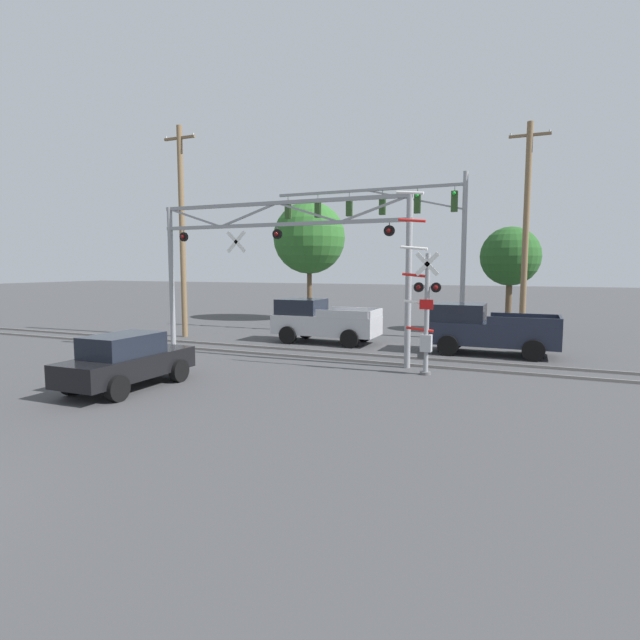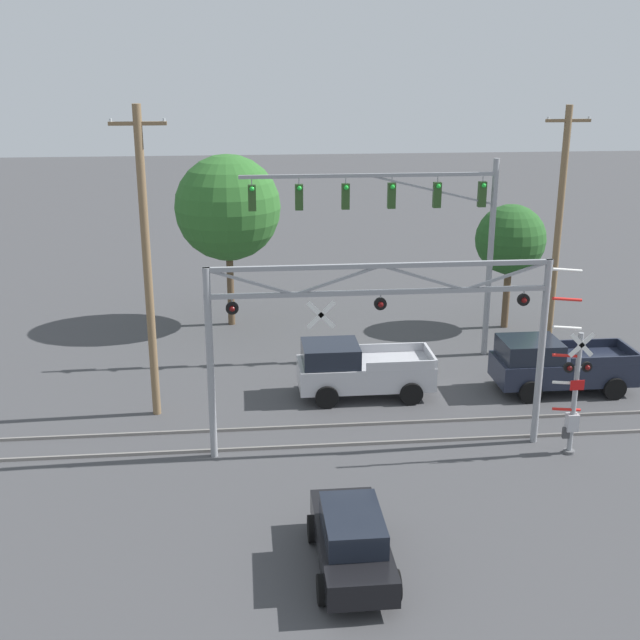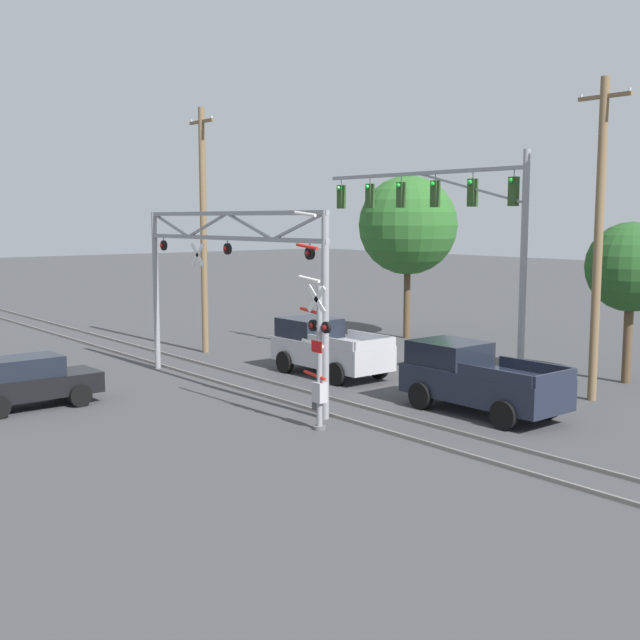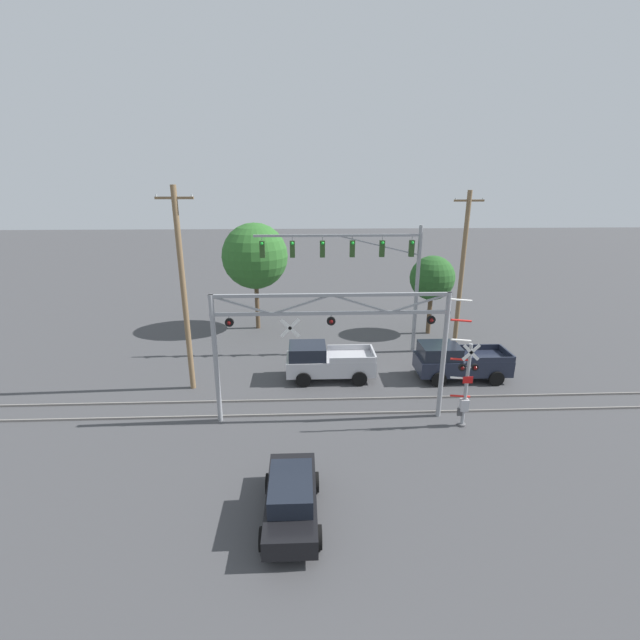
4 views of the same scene
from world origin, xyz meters
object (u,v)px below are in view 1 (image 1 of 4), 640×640
crossing_signal_mast (424,312)px  utility_pole_right (526,231)px  pickup_truck_lead (321,321)px  traffic_signal_span (404,222)px  pickup_truck_following (485,329)px  background_tree_far_left_verge (510,257)px  utility_pole_left (182,230)px  background_tree_beyond_span (309,238)px  crossing_gantry (277,250)px  sedan_waiting (127,361)px

crossing_signal_mast → utility_pole_right: bearing=72.8°
pickup_truck_lead → traffic_signal_span: bearing=52.8°
traffic_signal_span → pickup_truck_following: 7.72m
background_tree_far_left_verge → pickup_truck_following: bearing=-94.2°
utility_pole_left → utility_pole_right: (15.87, 4.77, -0.17)m
background_tree_beyond_span → background_tree_far_left_verge: background_tree_beyond_span is taller
utility_pole_left → utility_pole_right: bearing=16.7°
pickup_truck_following → utility_pole_right: size_ratio=0.50×
crossing_gantry → utility_pole_left: 8.03m
crossing_gantry → sedan_waiting: size_ratio=2.52×
pickup_truck_following → sedan_waiting: 13.65m
background_tree_far_left_verge → sedan_waiting: bearing=-118.3°
crossing_signal_mast → pickup_truck_following: (1.50, 4.91, -1.05)m
pickup_truck_lead → crossing_signal_mast: bearing=-41.5°
traffic_signal_span → pickup_truck_lead: traffic_signal_span is taller
pickup_truck_following → utility_pole_right: (1.32, 4.16, 4.18)m
pickup_truck_lead → utility_pole_right: (8.67, 3.89, 4.18)m
crossing_signal_mast → traffic_signal_span: bearing=108.1°
traffic_signal_span → utility_pole_right: utility_pole_right is taller
pickup_truck_lead → background_tree_beyond_span: 11.02m
crossing_signal_mast → utility_pole_left: size_ratio=0.57×
crossing_gantry → pickup_truck_lead: crossing_gantry is taller
crossing_signal_mast → pickup_truck_lead: bearing=138.5°
pickup_truck_lead → utility_pole_right: size_ratio=0.48×
pickup_truck_following → sedan_waiting: size_ratio=1.22×
crossing_signal_mast → background_tree_far_left_verge: bearing=80.7°
pickup_truck_following → sedan_waiting: bearing=-131.5°
crossing_gantry → crossing_signal_mast: bearing=-8.6°
traffic_signal_span → background_tree_beyond_span: 9.14m
crossing_signal_mast → pickup_truck_following: crossing_signal_mast is taller
pickup_truck_lead → pickup_truck_following: same height
pickup_truck_lead → background_tree_beyond_span: (-4.66, 8.95, 4.44)m
sedan_waiting → background_tree_beyond_span: 20.22m
crossing_gantry → traffic_signal_span: (2.94, 8.12, 1.63)m
pickup_truck_following → sedan_waiting: pickup_truck_following is taller
crossing_signal_mast → traffic_signal_span: (-2.95, 9.01, 3.75)m
crossing_gantry → background_tree_far_left_verge: bearing=55.6°
crossing_signal_mast → pickup_truck_lead: (-5.86, 5.18, -1.05)m
traffic_signal_span → pickup_truck_following: (4.45, -4.10, -4.80)m
background_tree_beyond_span → pickup_truck_lead: bearing=-62.5°
utility_pole_left → background_tree_far_left_verge: 17.21m
utility_pole_left → sedan_waiting: bearing=-60.2°
pickup_truck_following → utility_pole_left: (-14.55, -0.61, 4.35)m
pickup_truck_following → utility_pole_left: 15.20m
pickup_truck_lead → utility_pole_right: utility_pole_right is taller
crossing_signal_mast → crossing_gantry: bearing=171.4°
pickup_truck_following → background_tree_far_left_verge: size_ratio=0.89×
pickup_truck_following → background_tree_beyond_span: bearing=142.5°
utility_pole_right → background_tree_far_left_verge: bearing=102.8°
crossing_gantry → utility_pole_right: bearing=43.2°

